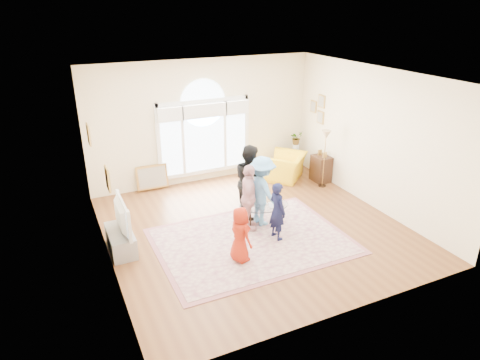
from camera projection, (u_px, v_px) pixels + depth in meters
name	position (u px, v px, depth m)	size (l,w,h in m)	color
ground	(255.00, 228.00, 9.16)	(6.00, 6.00, 0.00)	brown
room_shell	(206.00, 125.00, 10.92)	(6.00, 6.00, 6.00)	beige
area_rug	(252.00, 241.00, 8.64)	(3.60, 2.60, 0.02)	#C3AC96
rug_border	(252.00, 241.00, 8.64)	(3.80, 2.80, 0.01)	#96585D
tv_console	(121.00, 241.00, 8.26)	(0.45, 1.00, 0.42)	gray
television	(118.00, 216.00, 8.05)	(0.17, 1.11, 0.64)	black
coffee_table	(263.00, 206.00, 9.24)	(1.20, 0.88, 0.54)	silver
armchair	(286.00, 167.00, 11.57)	(1.06, 0.93, 0.69)	yellow
side_cabinet	(321.00, 169.00, 11.42)	(0.40, 0.50, 0.70)	black
floor_lamp	(326.00, 139.00, 10.72)	(0.27, 0.27, 1.51)	black
plant_pedestal	(295.00, 156.00, 12.37)	(0.20, 0.20, 0.70)	white
potted_plant	(296.00, 138.00, 12.16)	(0.35, 0.30, 0.39)	#33722D
leaning_picture	(153.00, 190.00, 11.01)	(0.80, 0.05, 0.62)	tan
child_red	(240.00, 235.00, 7.79)	(0.53, 0.34, 1.07)	#A6220F
child_navy	(277.00, 211.00, 8.51)	(0.44, 0.29, 1.21)	black
child_black	(250.00, 181.00, 9.37)	(0.80, 0.62, 1.64)	black
child_pink	(249.00, 198.00, 8.80)	(0.84, 0.35, 1.44)	#DEA1A6
child_blue	(262.00, 191.00, 9.01)	(0.99, 0.57, 1.53)	#61A2D8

